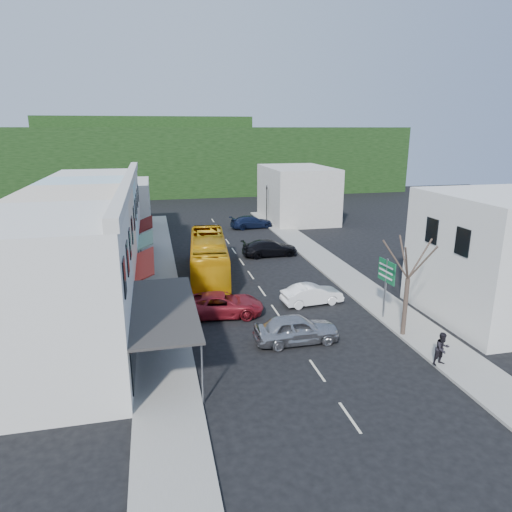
{
  "coord_description": "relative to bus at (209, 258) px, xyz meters",
  "views": [
    {
      "loc": [
        -7.6,
        -27.48,
        11.85
      ],
      "look_at": [
        0.0,
        6.0,
        2.2
      ],
      "focal_mm": 32.0,
      "sensor_mm": 36.0,
      "label": 1
    }
  ],
  "objects": [
    {
      "name": "ground",
      "position": [
        3.43,
        -8.47,
        -1.55
      ],
      "size": [
        120.0,
        120.0,
        0.0
      ],
      "primitive_type": "plane",
      "color": "black",
      "rests_on": "ground"
    },
    {
      "name": "sidewalk_left",
      "position": [
        -4.07,
        1.53,
        -1.48
      ],
      "size": [
        3.0,
        52.0,
        0.15
      ],
      "primitive_type": "cube",
      "color": "gray",
      "rests_on": "ground"
    },
    {
      "name": "sidewalk_right",
      "position": [
        10.93,
        1.53,
        -1.48
      ],
      "size": [
        3.0,
        52.0,
        0.15
      ],
      "primitive_type": "cube",
      "color": "gray",
      "rests_on": "ground"
    },
    {
      "name": "shopfront_row",
      "position": [
        -9.06,
        -3.47,
        2.45
      ],
      "size": [
        8.25,
        30.0,
        8.0
      ],
      "color": "silver",
      "rests_on": "ground"
    },
    {
      "name": "right_building",
      "position": [
        16.93,
        -12.47,
        2.45
      ],
      "size": [
        8.0,
        9.0,
        8.0
      ],
      "primitive_type": "cube",
      "color": "silver",
      "rests_on": "ground"
    },
    {
      "name": "distant_block_left",
      "position": [
        -8.57,
        18.53,
        1.45
      ],
      "size": [
        8.0,
        10.0,
        6.0
      ],
      "primitive_type": "cube",
      "color": "#B7B2A8",
      "rests_on": "ground"
    },
    {
      "name": "distant_block_right",
      "position": [
        14.43,
        21.53,
        1.95
      ],
      "size": [
        8.0,
        12.0,
        7.0
      ],
      "primitive_type": "cube",
      "color": "#B7B2A8",
      "rests_on": "ground"
    },
    {
      "name": "hillside",
      "position": [
        1.98,
        56.62,
        5.18
      ],
      "size": [
        80.0,
        26.0,
        14.0
      ],
      "color": "black",
      "rests_on": "ground"
    },
    {
      "name": "bus",
      "position": [
        0.0,
        0.0,
        0.0
      ],
      "size": [
        3.62,
        11.79,
        3.1
      ],
      "primitive_type": "imported",
      "rotation": [
        0.0,
        0.0,
        -0.1
      ],
      "color": "#E6A00C",
      "rests_on": "ground"
    },
    {
      "name": "car_silver",
      "position": [
        3.36,
        -13.2,
        -0.85
      ],
      "size": [
        4.41,
        1.84,
        1.4
      ],
      "primitive_type": "imported",
      "rotation": [
        0.0,
        0.0,
        1.58
      ],
      "color": "#A4A4A8",
      "rests_on": "ground"
    },
    {
      "name": "car_white",
      "position": [
        6.22,
        -7.78,
        -0.85
      ],
      "size": [
        4.55,
        2.22,
        1.4
      ],
      "primitive_type": "imported",
      "rotation": [
        0.0,
        0.0,
        1.67
      ],
      "color": "white",
      "rests_on": "ground"
    },
    {
      "name": "car_red",
      "position": [
        -0.24,
        -8.4,
        -0.85
      ],
      "size": [
        4.78,
        2.39,
        1.4
      ],
      "primitive_type": "imported",
      "rotation": [
        0.0,
        0.0,
        1.46
      ],
      "color": "maroon",
      "rests_on": "ground"
    },
    {
      "name": "car_black_near",
      "position": [
        6.48,
        4.98,
        -0.85
      ],
      "size": [
        4.57,
        2.01,
        1.4
      ],
      "primitive_type": "imported",
      "rotation": [
        0.0,
        0.0,
        1.61
      ],
      "color": "black",
      "rests_on": "ground"
    },
    {
      "name": "car_navy_far",
      "position": [
        7.46,
        17.72,
        -0.85
      ],
      "size": [
        4.71,
        2.43,
        1.4
      ],
      "primitive_type": "imported",
      "rotation": [
        0.0,
        0.0,
        1.71
      ],
      "color": "#0F1732",
      "rests_on": "ground"
    },
    {
      "name": "pedestrian_left",
      "position": [
        -3.87,
        -6.25,
        -0.55
      ],
      "size": [
        0.59,
        0.7,
        1.7
      ],
      "primitive_type": "imported",
      "rotation": [
        0.0,
        0.0,
        1.93
      ],
      "color": "black",
      "rests_on": "sidewalk_left"
    },
    {
      "name": "pedestrian_right",
      "position": [
        9.73,
        -17.54,
        -0.55
      ],
      "size": [
        0.77,
        0.56,
        1.7
      ],
      "primitive_type": "imported",
      "rotation": [
        0.0,
        0.0,
        0.18
      ],
      "color": "black",
      "rests_on": "sidewalk_right"
    },
    {
      "name": "direction_sign",
      "position": [
        9.83,
        -11.25,
        0.46
      ],
      "size": [
        0.48,
        1.84,
        4.02
      ],
      "primitive_type": null,
      "rotation": [
        0.0,
        0.0,
        0.08
      ],
      "color": "#106134",
      "rests_on": "ground"
    },
    {
      "name": "street_tree",
      "position": [
        9.73,
        -13.83,
        2.04
      ],
      "size": [
        2.5,
        2.5,
        7.17
      ],
      "primitive_type": null,
      "rotation": [
        0.0,
        0.0,
        -0.05
      ],
      "color": "#352821",
      "rests_on": "ground"
    },
    {
      "name": "traffic_signal",
      "position": [
        10.03,
        20.39,
        0.88
      ],
      "size": [
        0.54,
        1.0,
        4.87
      ],
      "primitive_type": null,
      "rotation": [
        0.0,
        0.0,
        3.11
      ],
      "color": "black",
      "rests_on": "ground"
    }
  ]
}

